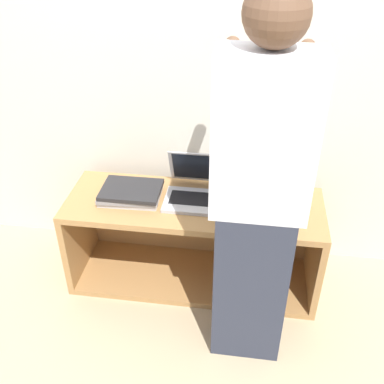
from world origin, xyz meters
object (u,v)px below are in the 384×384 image
at_px(laptop_stack_right, 260,197).
at_px(person, 258,202).
at_px(laptop_open, 195,190).
at_px(laptop_stack_left, 131,193).

distance_m(laptop_stack_right, person, 0.52).
distance_m(laptop_open, laptop_stack_right, 0.36).
bearing_deg(person, laptop_stack_right, 86.57).
xyz_separation_m(laptop_stack_left, person, (0.69, -0.44, 0.30)).
relative_size(laptop_open, laptop_stack_left, 0.99).
bearing_deg(laptop_stack_left, laptop_open, 9.05).
bearing_deg(laptop_stack_left, person, -32.35).
bearing_deg(laptop_stack_right, laptop_stack_left, -179.58).
distance_m(laptop_stack_left, laptop_stack_right, 0.71).
height_order(laptop_stack_left, laptop_stack_right, laptop_stack_right).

